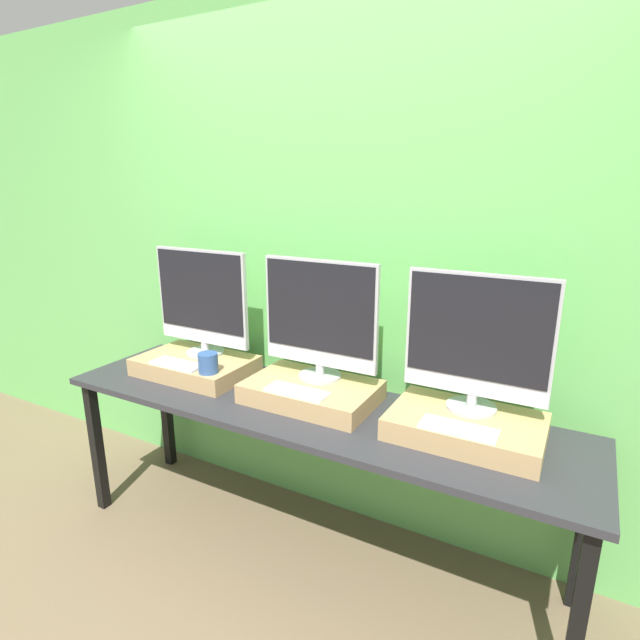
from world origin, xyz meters
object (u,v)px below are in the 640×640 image
monitor_left (202,301)px  monitor_right (477,341)px  mug (208,363)px  monitor_center (320,318)px  keyboard_left (177,364)px  keyboard_right (459,428)px  keyboard_center (297,391)px

monitor_left → monitor_right: (1.37, 0.00, 0.00)m
mug → monitor_center: 0.58m
monitor_left → monitor_center: size_ratio=1.00×
mug → monitor_center: monitor_center is taller
keyboard_left → monitor_center: bearing=16.6°
monitor_left → keyboard_right: bearing=-8.5°
monitor_center → mug: bearing=-157.2°
monitor_left → monitor_center: (0.69, 0.00, 0.00)m
keyboard_center → monitor_right: bearing=16.6°
mug → keyboard_center: bearing=0.0°
monitor_right → mug: bearing=-170.1°
mug → monitor_left: bearing=134.4°
mug → keyboard_right: 1.17m
keyboard_left → keyboard_center: (0.69, 0.00, 0.00)m
keyboard_right → keyboard_left: bearing=180.0°
keyboard_left → monitor_right: monitor_right is taller
keyboard_left → monitor_right: (1.37, 0.20, 0.28)m
monitor_left → monitor_center: same height
monitor_left → keyboard_right: monitor_left is taller
keyboard_left → keyboard_right: bearing=0.0°
keyboard_left → keyboard_right: 1.37m
keyboard_center → keyboard_right: same height
mug → monitor_center: size_ratio=0.17×
monitor_center → monitor_left: bearing=180.0°
keyboard_center → monitor_right: monitor_right is taller
monitor_left → monitor_center: 0.69m
mug → keyboard_right: mug is taller
mug → monitor_center: bearing=22.8°
keyboard_center → monitor_center: bearing=90.0°
monitor_left → mug: (0.20, -0.20, -0.23)m
monitor_left → keyboard_left: monitor_left is taller
keyboard_center → mug: bearing=-180.0°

